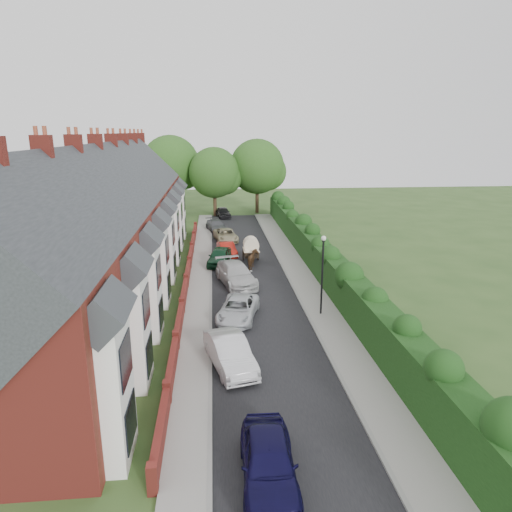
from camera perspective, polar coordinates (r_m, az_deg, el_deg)
The scene contains 24 objects.
ground at distance 25.26m, azimuth 2.52°, elevation -11.16°, with size 140.00×140.00×0.00m, color #2D4C1E.
road at distance 35.33m, azimuth -0.71°, elevation -3.24°, with size 6.00×58.00×0.02m, color black.
pavement_hedge_side at distance 35.86m, azimuth 5.84°, elevation -2.96°, with size 2.20×58.00×0.12m, color gray.
pavement_house_side at distance 35.23m, azimuth -6.97°, elevation -3.33°, with size 1.70×58.00×0.12m, color gray.
kerb_hedge_side at distance 35.68m, azimuth 4.18°, elevation -3.00°, with size 0.18×58.00×0.13m, color gray.
kerb_house_side at distance 35.21m, azimuth -5.67°, elevation -3.29°, with size 0.18×58.00×0.13m, color gray.
hedge at distance 35.80m, azimuth 8.74°, elevation -0.51°, with size 2.10×58.00×2.85m.
terrace_row at distance 33.95m, azimuth -18.34°, elevation 3.01°, with size 9.05×40.50×11.50m.
garden_wall_row at distance 34.20m, azimuth -8.71°, elevation -3.26°, with size 0.35×40.35×1.10m.
lamppost at distance 28.34m, azimuth 8.32°, elevation -1.16°, with size 0.32×0.32×5.16m.
tree_far_left at distance 62.71m, azimuth -4.92°, elevation 10.19°, with size 7.14×6.80×9.29m.
tree_far_right at distance 64.98m, azimuth 0.48°, elevation 10.96°, with size 7.98×7.60×10.31m.
tree_far_back at distance 65.85m, azimuth -10.24°, elevation 11.04°, with size 8.40×8.00×10.82m.
car_navy at distance 16.46m, azimuth 1.57°, elevation -24.26°, with size 1.82×4.52×1.54m, color black.
car_silver_a at distance 22.88m, azimuth -3.29°, elevation -11.98°, with size 1.63×4.69×1.54m, color silver.
car_silver_b at distance 28.41m, azimuth -2.25°, elevation -6.62°, with size 2.15×4.66×1.29m, color silver.
car_white at distance 34.61m, azimuth -2.53°, elevation -2.27°, with size 2.25×5.54×1.61m, color #BABABA.
car_green at distance 39.79m, azimuth -4.55°, elevation -0.05°, with size 1.76×4.38×1.49m, color #10361F.
car_red at distance 42.57m, azimuth -3.66°, elevation 0.84°, with size 1.34×3.85×1.27m, color #A11A11.
car_beige at distance 48.34m, azimuth -3.80°, elevation 2.61°, with size 2.15×4.67×1.30m, color tan.
car_grey at distance 53.36m, azimuth -4.99°, elevation 3.80°, with size 1.83×4.49×1.30m, color #4D4F54.
car_black at distance 61.91m, azimuth -4.11°, elevation 5.45°, with size 1.64×4.07×1.39m, color black.
horse at distance 38.59m, azimuth -0.38°, elevation -0.45°, with size 0.83×1.83×1.54m, color #49301B.
horse_cart at distance 40.35m, azimuth -0.63°, elevation 1.04°, with size 1.43×3.16×2.28m.
Camera 1 is at (-3.19, -22.38, 11.25)m, focal length 32.00 mm.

